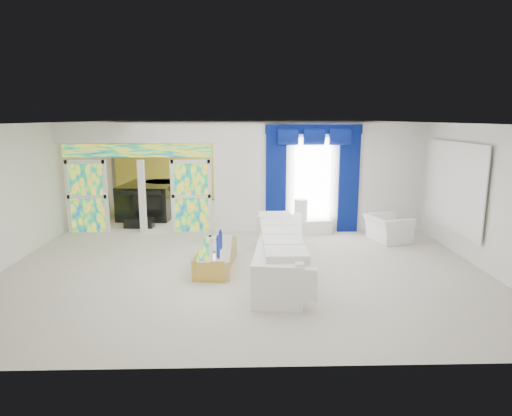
{
  "coord_description": "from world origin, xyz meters",
  "views": [
    {
      "loc": [
        0.03,
        -11.18,
        3.13
      ],
      "look_at": [
        0.3,
        -1.2,
        1.1
      ],
      "focal_mm": 31.33,
      "sensor_mm": 36.0,
      "label": 1
    }
  ],
  "objects_px": {
    "white_sofa": "(281,253)",
    "console_table": "(311,227)",
    "grand_piano": "(150,200)",
    "armchair": "(388,229)",
    "coffee_table": "(216,257)"
  },
  "relations": [
    {
      "from": "white_sofa",
      "to": "console_table",
      "type": "bearing_deg",
      "value": 76.81
    },
    {
      "from": "console_table",
      "to": "grand_piano",
      "type": "bearing_deg",
      "value": 154.09
    },
    {
      "from": "armchair",
      "to": "grand_piano",
      "type": "bearing_deg",
      "value": 48.28
    },
    {
      "from": "coffee_table",
      "to": "armchair",
      "type": "distance_m",
      "value": 4.68
    },
    {
      "from": "console_table",
      "to": "grand_piano",
      "type": "xyz_separation_m",
      "value": [
        -4.89,
        2.38,
        0.34
      ]
    },
    {
      "from": "console_table",
      "to": "white_sofa",
      "type": "bearing_deg",
      "value": -109.76
    },
    {
      "from": "coffee_table",
      "to": "armchair",
      "type": "relative_size",
      "value": 1.85
    },
    {
      "from": "coffee_table",
      "to": "armchair",
      "type": "height_order",
      "value": "armchair"
    },
    {
      "from": "console_table",
      "to": "grand_piano",
      "type": "height_order",
      "value": "grand_piano"
    },
    {
      "from": "coffee_table",
      "to": "console_table",
      "type": "distance_m",
      "value": 3.68
    },
    {
      "from": "console_table",
      "to": "armchair",
      "type": "relative_size",
      "value": 1.08
    },
    {
      "from": "armchair",
      "to": "grand_piano",
      "type": "distance_m",
      "value": 7.47
    },
    {
      "from": "coffee_table",
      "to": "armchair",
      "type": "xyz_separation_m",
      "value": [
        4.28,
        1.88,
        0.12
      ]
    },
    {
      "from": "grand_piano",
      "to": "armchair",
      "type": "bearing_deg",
      "value": -21.17
    },
    {
      "from": "armchair",
      "to": "grand_piano",
      "type": "height_order",
      "value": "grand_piano"
    }
  ]
}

